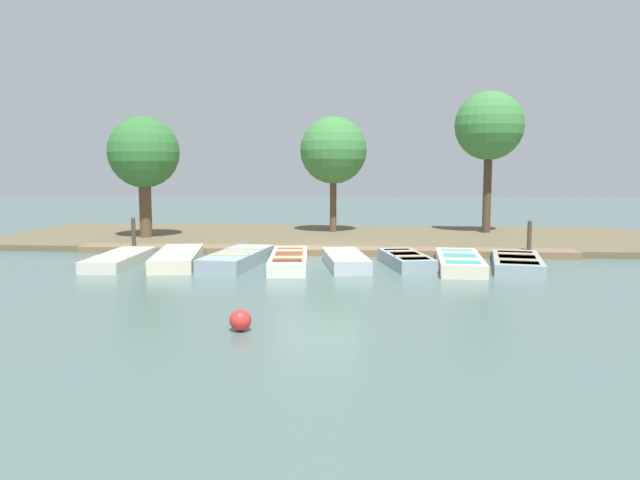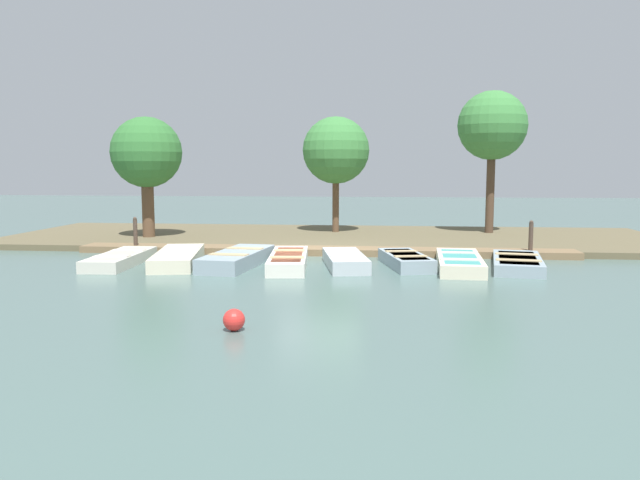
% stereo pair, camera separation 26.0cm
% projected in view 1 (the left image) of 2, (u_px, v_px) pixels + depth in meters
% --- Properties ---
extents(ground_plane, '(80.00, 80.00, 0.00)m').
position_uv_depth(ground_plane, '(318.00, 260.00, 18.43)').
color(ground_plane, '#4C6660').
extents(shore_bank, '(8.00, 24.00, 0.20)m').
position_uv_depth(shore_bank, '(331.00, 238.00, 23.36)').
color(shore_bank, brown).
rests_on(shore_bank, ground_plane).
extents(dock_walkway, '(1.04, 15.57, 0.21)m').
position_uv_depth(dock_walkway, '(322.00, 251.00, 19.62)').
color(dock_walkway, brown).
rests_on(dock_walkway, ground_plane).
extents(rowboat_0, '(3.33, 1.19, 0.34)m').
position_uv_depth(rowboat_0, '(120.00, 259.00, 17.43)').
color(rowboat_0, beige).
rests_on(rowboat_0, ground_plane).
extents(rowboat_1, '(3.73, 1.79, 0.39)m').
position_uv_depth(rowboat_1, '(178.00, 258.00, 17.54)').
color(rowboat_1, beige).
rests_on(rowboat_1, ground_plane).
extents(rowboat_2, '(3.58, 1.50, 0.42)m').
position_uv_depth(rowboat_2, '(238.00, 258.00, 17.27)').
color(rowboat_2, '#8C9EA8').
rests_on(rowboat_2, ground_plane).
extents(rowboat_3, '(3.68, 1.35, 0.38)m').
position_uv_depth(rowboat_3, '(289.00, 260.00, 17.09)').
color(rowboat_3, silver).
rests_on(rowboat_3, ground_plane).
extents(rowboat_4, '(3.08, 1.53, 0.39)m').
position_uv_depth(rowboat_4, '(345.00, 260.00, 17.10)').
color(rowboat_4, '#B2BCC1').
rests_on(rowboat_4, ground_plane).
extents(rowboat_5, '(2.85, 1.55, 0.37)m').
position_uv_depth(rowboat_5, '(406.00, 260.00, 17.18)').
color(rowboat_5, '#8C9EA8').
rests_on(rowboat_5, ground_plane).
extents(rowboat_6, '(3.57, 1.32, 0.36)m').
position_uv_depth(rowboat_6, '(460.00, 262.00, 16.87)').
color(rowboat_6, beige).
rests_on(rowboat_6, ground_plane).
extents(rowboat_7, '(3.31, 1.72, 0.33)m').
position_uv_depth(rowboat_7, '(517.00, 262.00, 16.91)').
color(rowboat_7, '#8C9EA8').
rests_on(rowboat_7, ground_plane).
extents(mooring_post_near, '(0.13, 0.13, 1.13)m').
position_uv_depth(mooring_post_near, '(134.00, 234.00, 20.04)').
color(mooring_post_near, '#47382D').
rests_on(mooring_post_near, ground_plane).
extents(mooring_post_far, '(0.13, 0.13, 1.13)m').
position_uv_depth(mooring_post_far, '(529.00, 239.00, 18.91)').
color(mooring_post_far, '#47382D').
rests_on(mooring_post_far, ground_plane).
extents(buoy, '(0.37, 0.37, 0.37)m').
position_uv_depth(buoy, '(240.00, 320.00, 10.38)').
color(buoy, red).
rests_on(buoy, ground_plane).
extents(park_tree_far_left, '(2.54, 2.54, 4.53)m').
position_uv_depth(park_tree_far_left, '(144.00, 154.00, 22.33)').
color(park_tree_far_left, brown).
rests_on(park_tree_far_left, ground_plane).
extents(park_tree_left, '(2.60, 2.60, 4.68)m').
position_uv_depth(park_tree_left, '(333.00, 151.00, 24.18)').
color(park_tree_left, brown).
rests_on(park_tree_left, ground_plane).
extents(park_tree_center, '(2.63, 2.63, 5.62)m').
position_uv_depth(park_tree_center, '(489.00, 127.00, 23.81)').
color(park_tree_center, '#4C3828').
rests_on(park_tree_center, ground_plane).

